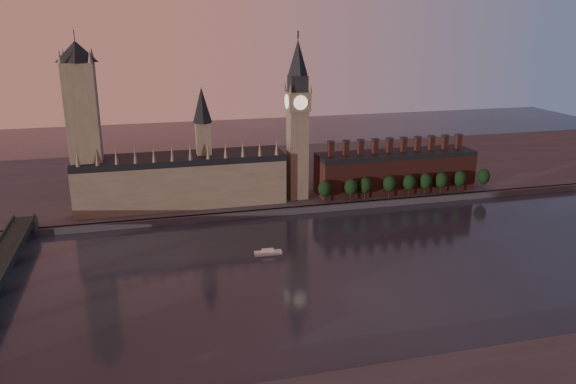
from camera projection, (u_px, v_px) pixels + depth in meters
name	position (u px, v px, depth m)	size (l,w,h in m)	color
ground	(338.00, 273.00, 270.67)	(900.00, 900.00, 0.00)	black
north_bank	(261.00, 175.00, 434.91)	(900.00, 182.00, 4.00)	#434247
palace_of_westminster	(182.00, 177.00, 355.28)	(130.00, 30.30, 74.00)	gray
victoria_tower	(83.00, 123.00, 331.07)	(24.00, 24.00, 108.00)	gray
big_ben	(298.00, 119.00, 358.29)	(15.00, 15.00, 107.00)	gray
chimney_block	(395.00, 171.00, 386.49)	(110.00, 25.00, 37.00)	#4E241D
embankment_tree_0	(325.00, 189.00, 360.02)	(8.60, 8.60, 14.88)	black
embankment_tree_1	(351.00, 187.00, 363.86)	(8.60, 8.60, 14.88)	black
embankment_tree_2	(365.00, 185.00, 367.28)	(8.60, 8.60, 14.88)	black
embankment_tree_3	(390.00, 184.00, 370.87)	(8.60, 8.60, 14.88)	black
embankment_tree_4	(409.00, 182.00, 374.08)	(8.60, 8.60, 14.88)	black
embankment_tree_5	(425.00, 181.00, 377.15)	(8.60, 8.60, 14.88)	black
embankment_tree_6	(441.00, 180.00, 379.12)	(8.60, 8.60, 14.88)	black
embankment_tree_7	(460.00, 179.00, 383.16)	(8.60, 8.60, 14.88)	black
embankment_tree_8	(484.00, 176.00, 388.28)	(8.60, 8.60, 14.88)	black
river_boat	(268.00, 252.00, 292.24)	(14.57, 4.82, 2.88)	silver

